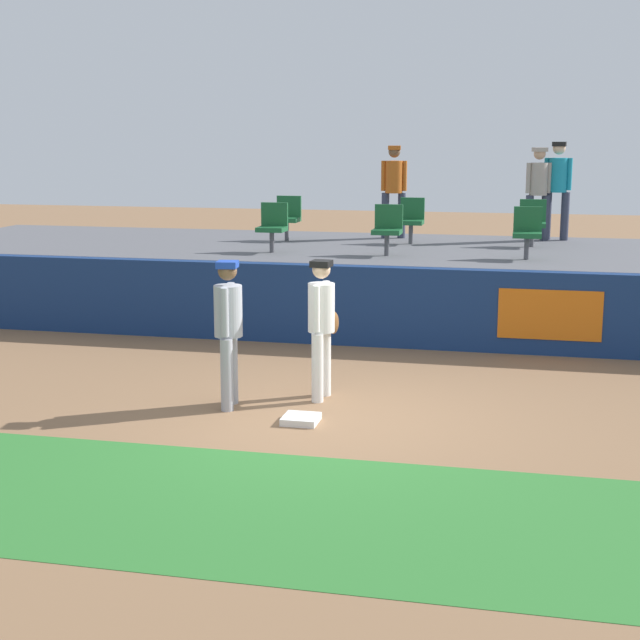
{
  "coord_description": "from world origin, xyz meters",
  "views": [
    {
      "loc": [
        2.22,
        -10.08,
        3.23
      ],
      "look_at": [
        -0.23,
        0.9,
        1.0
      ],
      "focal_mm": 52.75,
      "sensor_mm": 36.0,
      "label": 1
    }
  ],
  "objects_px": {
    "seat_front_right": "(527,230)",
    "spectator_casual": "(538,187)",
    "spectator_hooded": "(394,185)",
    "seat_back_center": "(412,218)",
    "spectator_capped": "(557,183)",
    "player_fielder_home": "(322,320)",
    "seat_front_left": "(273,225)",
    "seat_back_right": "(532,220)",
    "seat_back_left": "(288,216)",
    "first_base": "(301,419)",
    "player_runner_visitor": "(228,323)",
    "seat_front_center": "(388,227)"
  },
  "relations": [
    {
      "from": "seat_front_left",
      "to": "spectator_hooded",
      "type": "distance_m",
      "value": 3.22
    },
    {
      "from": "seat_back_right",
      "to": "spectator_casual",
      "type": "bearing_deg",
      "value": 85.32
    },
    {
      "from": "seat_front_left",
      "to": "seat_back_right",
      "type": "distance_m",
      "value": 4.7
    },
    {
      "from": "first_base",
      "to": "spectator_casual",
      "type": "relative_size",
      "value": 0.23
    },
    {
      "from": "spectator_capped",
      "to": "seat_back_right",
      "type": "bearing_deg",
      "value": 76.16
    },
    {
      "from": "seat_back_right",
      "to": "seat_back_left",
      "type": "xyz_separation_m",
      "value": [
        -4.55,
        0.0,
        0.0
      ]
    },
    {
      "from": "player_runner_visitor",
      "to": "spectator_casual",
      "type": "bearing_deg",
      "value": 148.53
    },
    {
      "from": "seat_back_right",
      "to": "seat_back_center",
      "type": "bearing_deg",
      "value": -179.99
    },
    {
      "from": "seat_front_center",
      "to": "spectator_capped",
      "type": "height_order",
      "value": "spectator_capped"
    },
    {
      "from": "spectator_casual",
      "to": "seat_back_right",
      "type": "bearing_deg",
      "value": 64.29
    },
    {
      "from": "player_runner_visitor",
      "to": "seat_front_center",
      "type": "bearing_deg",
      "value": 160.34
    },
    {
      "from": "seat_back_right",
      "to": "seat_front_right",
      "type": "height_order",
      "value": "same"
    },
    {
      "from": "spectator_capped",
      "to": "spectator_hooded",
      "type": "bearing_deg",
      "value": 12.13
    },
    {
      "from": "player_fielder_home",
      "to": "spectator_capped",
      "type": "xyz_separation_m",
      "value": [
        2.92,
        7.51,
        1.31
      ]
    },
    {
      "from": "seat_back_center",
      "to": "player_runner_visitor",
      "type": "bearing_deg",
      "value": -100.66
    },
    {
      "from": "seat_back_right",
      "to": "spectator_hooded",
      "type": "distance_m",
      "value": 2.84
    },
    {
      "from": "seat_front_left",
      "to": "spectator_hooded",
      "type": "xyz_separation_m",
      "value": [
        1.7,
        2.68,
        0.56
      ]
    },
    {
      "from": "first_base",
      "to": "seat_front_right",
      "type": "xyz_separation_m",
      "value": [
        2.42,
        5.55,
        1.67
      ]
    },
    {
      "from": "player_runner_visitor",
      "to": "seat_back_right",
      "type": "height_order",
      "value": "seat_back_right"
    },
    {
      "from": "seat_back_center",
      "to": "seat_front_left",
      "type": "relative_size",
      "value": 1.0
    },
    {
      "from": "player_runner_visitor",
      "to": "spectator_capped",
      "type": "xyz_separation_m",
      "value": [
        3.92,
        8.12,
        1.29
      ]
    },
    {
      "from": "player_fielder_home",
      "to": "spectator_hooded",
      "type": "relative_size",
      "value": 0.97
    },
    {
      "from": "seat_back_center",
      "to": "spectator_capped",
      "type": "relative_size",
      "value": 0.45
    },
    {
      "from": "seat_front_center",
      "to": "spectator_casual",
      "type": "distance_m",
      "value": 3.76
    },
    {
      "from": "seat_front_right",
      "to": "spectator_casual",
      "type": "distance_m",
      "value": 2.86
    },
    {
      "from": "player_runner_visitor",
      "to": "spectator_hooded",
      "type": "distance_m",
      "value": 7.94
    },
    {
      "from": "player_fielder_home",
      "to": "seat_back_right",
      "type": "bearing_deg",
      "value": 163.88
    },
    {
      "from": "seat_back_right",
      "to": "seat_front_left",
      "type": "bearing_deg",
      "value": -157.49
    },
    {
      "from": "seat_front_right",
      "to": "spectator_casual",
      "type": "height_order",
      "value": "spectator_casual"
    },
    {
      "from": "seat_back_right",
      "to": "spectator_capped",
      "type": "height_order",
      "value": "spectator_capped"
    },
    {
      "from": "first_base",
      "to": "seat_front_center",
      "type": "height_order",
      "value": "seat_front_center"
    },
    {
      "from": "seat_front_left",
      "to": "spectator_hooded",
      "type": "height_order",
      "value": "spectator_hooded"
    },
    {
      "from": "player_fielder_home",
      "to": "seat_back_right",
      "type": "distance_m",
      "value": 6.82
    },
    {
      "from": "player_runner_visitor",
      "to": "spectator_capped",
      "type": "relative_size",
      "value": 0.96
    },
    {
      "from": "seat_front_left",
      "to": "seat_back_left",
      "type": "distance_m",
      "value": 1.81
    },
    {
      "from": "spectator_hooded",
      "to": "seat_back_center",
      "type": "bearing_deg",
      "value": 111.33
    },
    {
      "from": "player_fielder_home",
      "to": "seat_front_left",
      "type": "bearing_deg",
      "value": -152.25
    },
    {
      "from": "seat_back_right",
      "to": "spectator_casual",
      "type": "distance_m",
      "value": 1.15
    },
    {
      "from": "seat_back_center",
      "to": "seat_back_left",
      "type": "relative_size",
      "value": 1.0
    },
    {
      "from": "seat_back_center",
      "to": "seat_back_left",
      "type": "height_order",
      "value": "same"
    },
    {
      "from": "seat_front_center",
      "to": "seat_front_left",
      "type": "xyz_separation_m",
      "value": [
        -1.99,
        -0.0,
        -0.0
      ]
    },
    {
      "from": "spectator_hooded",
      "to": "spectator_casual",
      "type": "height_order",
      "value": "spectator_hooded"
    },
    {
      "from": "first_base",
      "to": "player_fielder_home",
      "type": "xyz_separation_m",
      "value": [
        0.02,
        1.04,
        0.96
      ]
    },
    {
      "from": "player_fielder_home",
      "to": "seat_front_right",
      "type": "height_order",
      "value": "seat_front_right"
    },
    {
      "from": "spectator_casual",
      "to": "seat_front_right",
      "type": "bearing_deg",
      "value": 65.73
    },
    {
      "from": "seat_front_left",
      "to": "seat_back_right",
      "type": "xyz_separation_m",
      "value": [
        4.34,
        1.8,
        0.0
      ]
    },
    {
      "from": "seat_back_right",
      "to": "seat_front_right",
      "type": "xyz_separation_m",
      "value": [
        -0.08,
        -1.8,
        -0.0
      ]
    },
    {
      "from": "seat_back_right",
      "to": "spectator_hooded",
      "type": "bearing_deg",
      "value": 161.66
    },
    {
      "from": "spectator_hooded",
      "to": "seat_front_right",
      "type": "bearing_deg",
      "value": 127.27
    },
    {
      "from": "seat_front_right",
      "to": "spectator_capped",
      "type": "bearing_deg",
      "value": 80.29
    }
  ]
}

